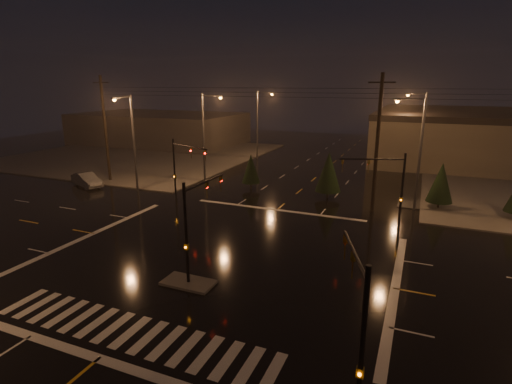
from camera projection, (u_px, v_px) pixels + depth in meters
ground at (221, 257)px, 26.47m from camera, size 140.00×140.00×0.00m
sidewalk_nw at (142, 154)px, 64.32m from camera, size 36.00×36.00×0.12m
median_island at (188, 283)px, 22.89m from camera, size 3.00×1.60×0.15m
crosswalk at (131, 332)px, 18.46m from camera, size 15.00×2.60×0.01m
stop_bar_near at (99, 359)px, 16.68m from camera, size 16.00×0.50×0.01m
stop_bar_far at (277, 210)px, 36.26m from camera, size 16.00×0.50×0.01m
commercial_block at (160, 128)px, 76.14m from camera, size 30.00×18.00×5.60m
signal_mast_median at (194, 217)px, 22.75m from camera, size 0.25×4.59×6.00m
signal_mast_ne at (389, 181)px, 30.96m from camera, size 4.84×1.86×6.00m
signal_mast_nw at (181, 163)px, 38.03m from camera, size 4.84×1.86×6.00m
signal_mast_se at (358, 319)px, 13.01m from camera, size 1.55×3.87×6.00m
streetlight_1 at (206, 132)px, 45.12m from camera, size 2.77×0.32×10.00m
streetlight_2 at (259, 120)px, 59.36m from camera, size 2.77×0.32×10.00m
streetlight_3 at (417, 146)px, 35.02m from camera, size 2.77×0.32×10.00m
streetlight_4 at (421, 125)px, 52.81m from camera, size 2.77×0.32×10.00m
streetlight_5 at (131, 137)px, 40.85m from camera, size 0.32×2.77×10.00m
utility_pole_0 at (105, 129)px, 45.51m from camera, size 2.20×0.32×12.00m
utility_pole_1 at (377, 143)px, 34.34m from camera, size 2.20×0.32×12.00m
conifer_0 at (441, 182)px, 35.92m from camera, size 2.30×2.30×4.30m
conifer_3 at (251, 169)px, 42.93m from camera, size 1.98×1.98×3.79m
conifer_4 at (329, 172)px, 39.39m from camera, size 2.54×2.54×4.67m
car_crossing at (87, 180)px, 44.22m from camera, size 4.96×3.24×1.55m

